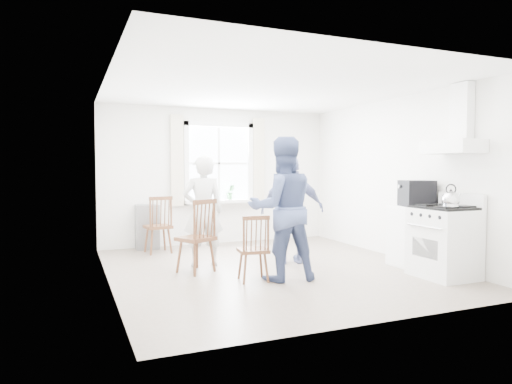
% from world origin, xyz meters
% --- Properties ---
extents(room_shell, '(4.62, 5.12, 2.64)m').
position_xyz_m(room_shell, '(0.00, 0.00, 1.30)').
color(room_shell, gray).
rests_on(room_shell, ground).
extents(window_assembly, '(1.88, 0.24, 1.70)m').
position_xyz_m(window_assembly, '(0.00, 2.45, 1.46)').
color(window_assembly, white).
rests_on(window_assembly, room_shell).
extents(range_hood, '(0.45, 0.76, 0.94)m').
position_xyz_m(range_hood, '(2.07, -1.35, 1.90)').
color(range_hood, white).
rests_on(range_hood, room_shell).
extents(shelf_unit, '(0.40, 0.30, 0.80)m').
position_xyz_m(shelf_unit, '(-1.40, 2.33, 0.40)').
color(shelf_unit, slate).
rests_on(shelf_unit, ground).
extents(gas_stove, '(0.68, 0.76, 1.12)m').
position_xyz_m(gas_stove, '(1.91, -1.35, 0.48)').
color(gas_stove, white).
rests_on(gas_stove, ground).
extents(kettle, '(0.22, 0.22, 0.31)m').
position_xyz_m(kettle, '(1.79, -1.56, 1.05)').
color(kettle, silver).
rests_on(kettle, gas_stove).
extents(low_cabinet, '(0.50, 0.55, 0.90)m').
position_xyz_m(low_cabinet, '(1.98, -0.65, 0.45)').
color(low_cabinet, white).
rests_on(low_cabinet, ground).
extents(stereo_stack, '(0.51, 0.47, 0.38)m').
position_xyz_m(stereo_stack, '(2.00, -0.72, 1.09)').
color(stereo_stack, black).
rests_on(stereo_stack, low_cabinet).
extents(cardboard_box, '(0.34, 0.30, 0.18)m').
position_xyz_m(cardboard_box, '(2.03, -0.76, 0.99)').
color(cardboard_box, '#967449').
rests_on(cardboard_box, low_cabinet).
extents(windsor_chair_a, '(0.47, 0.46, 0.99)m').
position_xyz_m(windsor_chair_a, '(-1.28, 1.78, 0.60)').
color(windsor_chair_a, '#4F2C19').
rests_on(windsor_chair_a, ground).
extents(windsor_chair_b, '(0.41, 0.41, 0.87)m').
position_xyz_m(windsor_chair_b, '(-0.53, -0.65, 0.53)').
color(windsor_chair_b, '#4F2C19').
rests_on(windsor_chair_b, ground).
extents(windsor_chair_c, '(0.59, 0.58, 1.04)m').
position_xyz_m(windsor_chair_c, '(-1.02, 0.11, 0.63)').
color(windsor_chair_c, '#4F2C19').
rests_on(windsor_chair_c, ground).
extents(person_left, '(0.69, 0.69, 1.64)m').
position_xyz_m(person_left, '(-0.86, 0.56, 0.82)').
color(person_left, silver).
rests_on(person_left, ground).
extents(person_mid, '(1.02, 1.02, 1.86)m').
position_xyz_m(person_mid, '(-0.14, -0.64, 0.93)').
color(person_mid, '#404E78').
rests_on(person_mid, ground).
extents(person_right, '(1.20, 1.20, 1.65)m').
position_xyz_m(person_right, '(0.46, 0.24, 0.82)').
color(person_right, navy).
rests_on(person_right, ground).
extents(potted_plant, '(0.19, 0.19, 0.29)m').
position_xyz_m(potted_plant, '(0.20, 2.36, 1.00)').
color(potted_plant, '#35783B').
rests_on(potted_plant, window_assembly).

